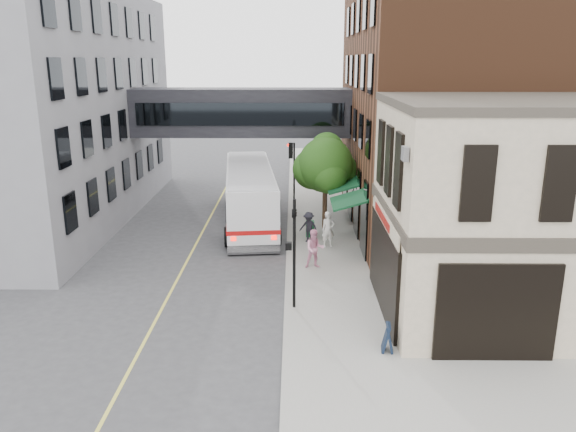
{
  "coord_description": "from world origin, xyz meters",
  "views": [
    {
      "loc": [
        0.37,
        -18.86,
        9.82
      ],
      "look_at": [
        0.13,
        4.03,
        3.41
      ],
      "focal_mm": 35.0,
      "sensor_mm": 36.0,
      "label": 1
    }
  ],
  "objects_px": {
    "pedestrian_a": "(328,229)",
    "pedestrian_c": "(309,227)",
    "bus": "(250,193)",
    "sandwich_board": "(388,338)",
    "newspaper_box": "(310,229)",
    "pedestrian_b": "(315,249)"
  },
  "relations": [
    {
      "from": "bus",
      "to": "pedestrian_c",
      "type": "height_order",
      "value": "bus"
    },
    {
      "from": "bus",
      "to": "pedestrian_c",
      "type": "xyz_separation_m",
      "value": [
        3.54,
        -4.28,
        -0.9
      ]
    },
    {
      "from": "pedestrian_a",
      "to": "pedestrian_c",
      "type": "distance_m",
      "value": 1.3
    },
    {
      "from": "bus",
      "to": "sandwich_board",
      "type": "distance_m",
      "value": 17.29
    },
    {
      "from": "pedestrian_a",
      "to": "pedestrian_b",
      "type": "bearing_deg",
      "value": -119.32
    },
    {
      "from": "pedestrian_b",
      "to": "sandwich_board",
      "type": "xyz_separation_m",
      "value": [
        2.22,
        -7.98,
        -0.45
      ]
    },
    {
      "from": "pedestrian_c",
      "to": "newspaper_box",
      "type": "xyz_separation_m",
      "value": [
        0.1,
        0.97,
        -0.39
      ]
    },
    {
      "from": "pedestrian_b",
      "to": "newspaper_box",
      "type": "height_order",
      "value": "pedestrian_b"
    },
    {
      "from": "pedestrian_c",
      "to": "pedestrian_a",
      "type": "bearing_deg",
      "value": -10.08
    },
    {
      "from": "bus",
      "to": "sandwich_board",
      "type": "bearing_deg",
      "value": -69.87
    },
    {
      "from": "pedestrian_c",
      "to": "newspaper_box",
      "type": "distance_m",
      "value": 1.05
    },
    {
      "from": "newspaper_box",
      "to": "sandwich_board",
      "type": "height_order",
      "value": "sandwich_board"
    },
    {
      "from": "pedestrian_b",
      "to": "newspaper_box",
      "type": "relative_size",
      "value": 2.09
    },
    {
      "from": "pedestrian_b",
      "to": "pedestrian_a",
      "type": "bearing_deg",
      "value": 69.33
    },
    {
      "from": "newspaper_box",
      "to": "pedestrian_c",
      "type": "bearing_deg",
      "value": -98.12
    },
    {
      "from": "bus",
      "to": "pedestrian_a",
      "type": "xyz_separation_m",
      "value": [
        4.55,
        -5.08,
        -0.79
      ]
    },
    {
      "from": "bus",
      "to": "pedestrian_a",
      "type": "height_order",
      "value": "bus"
    },
    {
      "from": "pedestrian_a",
      "to": "sandwich_board",
      "type": "bearing_deg",
      "value": -97.37
    },
    {
      "from": "bus",
      "to": "sandwich_board",
      "type": "xyz_separation_m",
      "value": [
        5.94,
        -16.2,
        -1.25
      ]
    },
    {
      "from": "pedestrian_b",
      "to": "pedestrian_c",
      "type": "distance_m",
      "value": 3.94
    },
    {
      "from": "pedestrian_a",
      "to": "pedestrian_b",
      "type": "relative_size",
      "value": 1.01
    },
    {
      "from": "bus",
      "to": "pedestrian_b",
      "type": "xyz_separation_m",
      "value": [
        3.72,
        -8.22,
        -0.8
      ]
    }
  ]
}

